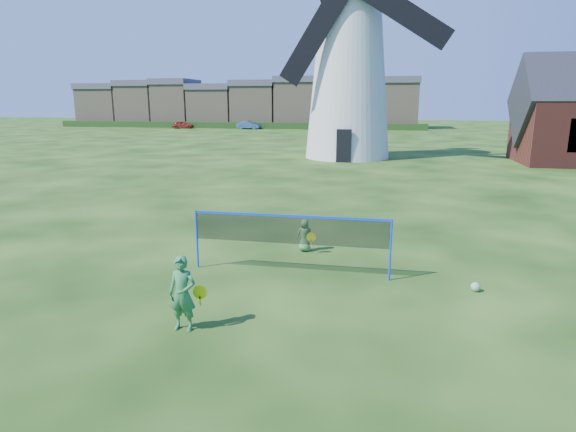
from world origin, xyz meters
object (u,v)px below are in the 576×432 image
(windmill, at_px, (349,67))
(car_left, at_px, (183,125))
(badminton_net, at_px, (290,231))
(player_girl, at_px, (183,294))
(player_boy, at_px, (305,235))
(play_ball, at_px, (475,287))
(car_right, at_px, (249,125))

(windmill, distance_m, car_left, 47.59)
(badminton_net, bearing_deg, windmill, 91.29)
(player_girl, relative_size, car_left, 0.42)
(badminton_net, distance_m, player_boy, 2.07)
(play_ball, xyz_separation_m, car_right, (-23.61, 64.59, 0.51))
(badminton_net, relative_size, play_ball, 22.95)
(player_girl, bearing_deg, badminton_net, 68.65)
(player_girl, height_order, play_ball, player_girl)
(play_ball, height_order, car_right, car_right)
(player_girl, distance_m, car_right, 70.00)
(windmill, bearing_deg, player_boy, -88.45)
(windmill, height_order, car_right, windmill)
(badminton_net, xyz_separation_m, car_left, (-30.09, 63.61, -0.54))
(badminton_net, distance_m, play_ball, 4.60)
(player_girl, bearing_deg, windmill, 89.30)
(badminton_net, bearing_deg, car_left, 115.32)
(windmill, distance_m, car_right, 42.25)
(badminton_net, relative_size, car_left, 1.44)
(player_girl, height_order, car_left, player_girl)
(player_girl, xyz_separation_m, play_ball, (5.89, 3.13, -0.63))
(windmill, distance_m, player_girl, 30.88)
(player_boy, xyz_separation_m, car_left, (-30.16, 61.65, 0.11))
(player_boy, bearing_deg, play_ball, 148.12)
(car_left, bearing_deg, badminton_net, -161.90)
(player_girl, bearing_deg, play_ball, 28.84)
(badminton_net, relative_size, player_boy, 5.20)
(play_ball, relative_size, car_right, 0.06)
(player_girl, distance_m, car_left, 72.96)
(badminton_net, xyz_separation_m, play_ball, (4.47, -0.35, -1.03))
(player_boy, xyz_separation_m, play_ball, (4.40, -2.31, -0.38))
(car_left, distance_m, car_right, 10.97)
(car_right, bearing_deg, windmill, -150.28)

